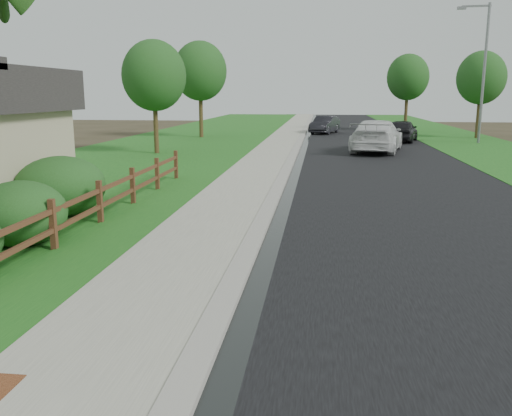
# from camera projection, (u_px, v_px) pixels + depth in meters

# --- Properties ---
(ground) EXTENTS (120.00, 120.00, 0.00)m
(ground) POSITION_uv_depth(u_px,v_px,m) (142.00, 402.00, 5.73)
(ground) COLOR #342F1C
(road) EXTENTS (8.00, 90.00, 0.02)m
(road) POSITION_uv_depth(u_px,v_px,m) (360.00, 138.00, 39.19)
(road) COLOR black
(road) RESTS_ON ground
(curb) EXTENTS (0.40, 90.00, 0.12)m
(curb) POSITION_uv_depth(u_px,v_px,m) (302.00, 137.00, 39.67)
(curb) COLOR gray
(curb) RESTS_ON ground
(wet_gutter) EXTENTS (0.50, 90.00, 0.00)m
(wet_gutter) POSITION_uv_depth(u_px,v_px,m) (306.00, 138.00, 39.63)
(wet_gutter) COLOR black
(wet_gutter) RESTS_ON road
(sidewalk) EXTENTS (2.20, 90.00, 0.10)m
(sidewalk) POSITION_uv_depth(u_px,v_px,m) (284.00, 137.00, 39.82)
(sidewalk) COLOR gray
(sidewalk) RESTS_ON ground
(grass_strip) EXTENTS (1.60, 90.00, 0.06)m
(grass_strip) POSITION_uv_depth(u_px,v_px,m) (258.00, 137.00, 40.04)
(grass_strip) COLOR #175319
(grass_strip) RESTS_ON ground
(lawn_near) EXTENTS (9.00, 90.00, 0.04)m
(lawn_near) POSITION_uv_depth(u_px,v_px,m) (190.00, 137.00, 40.65)
(lawn_near) COLOR #175319
(lawn_near) RESTS_ON ground
(verge_far) EXTENTS (6.00, 90.00, 0.04)m
(verge_far) POSITION_uv_depth(u_px,v_px,m) (458.00, 139.00, 38.38)
(verge_far) COLOR #175319
(verge_far) RESTS_ON ground
(ranch_fence) EXTENTS (0.12, 16.92, 1.10)m
(ranch_fence) POSITION_uv_depth(u_px,v_px,m) (78.00, 210.00, 12.23)
(ranch_fence) COLOR #472A17
(ranch_fence) RESTS_ON ground
(white_suv) EXTENTS (3.68, 6.44, 1.76)m
(white_suv) POSITION_uv_depth(u_px,v_px,m) (377.00, 136.00, 30.01)
(white_suv) COLOR silver
(white_suv) RESTS_ON road
(dark_car_mid) EXTENTS (2.86, 4.70, 1.50)m
(dark_car_mid) POSITION_uv_depth(u_px,v_px,m) (402.00, 130.00, 36.31)
(dark_car_mid) COLOR black
(dark_car_mid) RESTS_ON road
(dark_car_far) EXTENTS (2.63, 4.47, 1.39)m
(dark_car_far) POSITION_uv_depth(u_px,v_px,m) (325.00, 125.00, 43.91)
(dark_car_far) COLOR black
(dark_car_far) RESTS_ON road
(streetlight) EXTENTS (2.02, 0.32, 8.72)m
(streetlight) POSITION_uv_depth(u_px,v_px,m) (482.00, 65.00, 34.30)
(streetlight) COLOR gray
(streetlight) RESTS_ON ground
(boulder) EXTENTS (1.17, 0.96, 0.69)m
(boulder) POSITION_uv_depth(u_px,v_px,m) (33.00, 200.00, 14.83)
(boulder) COLOR brown
(boulder) RESTS_ON ground
(shrub_c) EXTENTS (2.32, 2.32, 1.40)m
(shrub_c) POSITION_uv_depth(u_px,v_px,m) (21.00, 213.00, 11.52)
(shrub_c) COLOR #214A1A
(shrub_c) RESTS_ON ground
(shrub_d) EXTENTS (2.68, 2.68, 1.59)m
(shrub_d) POSITION_uv_depth(u_px,v_px,m) (61.00, 186.00, 14.31)
(shrub_d) COLOR #214A1A
(shrub_d) RESTS_ON ground
(tree_near_left) EXTENTS (3.37, 3.37, 5.98)m
(tree_near_left) POSITION_uv_depth(u_px,v_px,m) (154.00, 76.00, 28.45)
(tree_near_left) COLOR #342315
(tree_near_left) RESTS_ON ground
(tree_mid_left) EXTENTS (3.87, 3.87, 6.92)m
(tree_mid_left) POSITION_uv_depth(u_px,v_px,m) (200.00, 71.00, 39.13)
(tree_mid_left) COLOR #342315
(tree_mid_left) RESTS_ON ground
(tree_mid_right) EXTENTS (3.40, 3.40, 6.17)m
(tree_mid_right) POSITION_uv_depth(u_px,v_px,m) (481.00, 78.00, 38.34)
(tree_mid_right) COLOR #342315
(tree_mid_right) RESTS_ON ground
(tree_far_right) EXTENTS (3.52, 3.52, 6.49)m
(tree_far_right) POSITION_uv_depth(u_px,v_px,m) (408.00, 77.00, 45.83)
(tree_far_right) COLOR #342315
(tree_far_right) RESTS_ON ground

